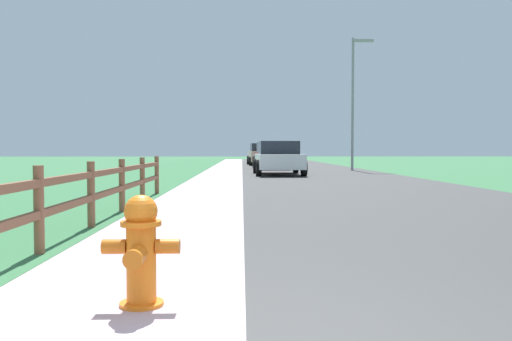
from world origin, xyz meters
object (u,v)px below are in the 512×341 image
parked_car_beige (262,154)px  parked_car_blue (267,154)px  parked_suv_white (278,158)px  street_lamp (355,93)px  parked_car_red (271,155)px  fire_hydrant (141,249)px

parked_car_beige → parked_car_blue: 7.31m
parked_suv_white → parked_car_blue: bearing=88.6°
parked_suv_white → parked_car_blue: (0.55, 22.23, 0.03)m
parked_car_blue → street_lamp: size_ratio=0.68×
parked_suv_white → street_lamp: street_lamp is taller
parked_car_red → street_lamp: 6.06m
parked_suv_white → parked_car_red: bearing=89.5°
parked_suv_white → street_lamp: 7.39m
street_lamp → parked_car_red: bearing=151.8°
fire_hydrant → parked_suv_white: 20.08m
fire_hydrant → parked_car_red: size_ratio=0.19×
parked_suv_white → street_lamp: size_ratio=0.66×
fire_hydrant → parked_car_red: parked_car_red is taller
fire_hydrant → parked_car_beige: 34.96m
parked_car_red → parked_car_beige: size_ratio=0.90×
parked_car_beige → fire_hydrant: bearing=-93.6°
parked_car_red → parked_car_beige: 7.82m
fire_hydrant → parked_car_beige: size_ratio=0.17×
parked_car_beige → parked_suv_white: bearing=-89.4°
parked_suv_white → parked_car_beige: size_ratio=0.99×
parked_car_beige → parked_car_blue: bearing=84.5°
fire_hydrant → parked_car_red: (2.43, 27.07, 0.37)m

